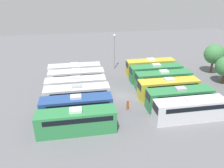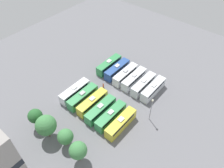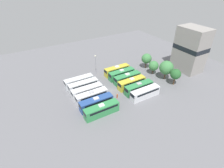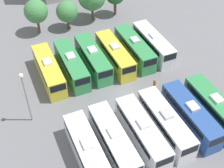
# 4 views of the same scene
# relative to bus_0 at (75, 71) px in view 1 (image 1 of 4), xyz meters

# --- Properties ---
(ground_plane) EXTENTS (109.25, 109.25, 0.00)m
(ground_plane) POSITION_rel_bus_0_xyz_m (8.82, 8.15, -1.78)
(ground_plane) COLOR slate
(bus_0) EXTENTS (2.62, 10.52, 3.59)m
(bus_0) POSITION_rel_bus_0_xyz_m (0.00, 0.00, 0.00)
(bus_0) COLOR silver
(bus_0) RESTS_ON ground_plane
(bus_1) EXTENTS (2.62, 10.52, 3.59)m
(bus_1) POSITION_rel_bus_0_xyz_m (3.39, 0.27, 0.00)
(bus_1) COLOR silver
(bus_1) RESTS_ON ground_plane
(bus_2) EXTENTS (2.62, 10.52, 3.59)m
(bus_2) POSITION_rel_bus_0_xyz_m (7.14, 0.08, 0.00)
(bus_2) COLOR silver
(bus_2) RESTS_ON ground_plane
(bus_3) EXTENTS (2.62, 10.52, 3.59)m
(bus_3) POSITION_rel_bus_0_xyz_m (10.51, 0.23, 0.00)
(bus_3) COLOR silver
(bus_3) RESTS_ON ground_plane
(bus_4) EXTENTS (2.62, 10.52, 3.59)m
(bus_4) POSITION_rel_bus_0_xyz_m (14.17, 0.03, 0.00)
(bus_4) COLOR #284C93
(bus_4) RESTS_ON ground_plane
(bus_5) EXTENTS (2.62, 10.52, 3.59)m
(bus_5) POSITION_rel_bus_0_xyz_m (17.83, -0.07, 0.00)
(bus_5) COLOR #338C4C
(bus_5) RESTS_ON ground_plane
(bus_6) EXTENTS (2.62, 10.52, 3.59)m
(bus_6) POSITION_rel_bus_0_xyz_m (-0.24, 16.29, 0.00)
(bus_6) COLOR gold
(bus_6) RESTS_ON ground_plane
(bus_7) EXTENTS (2.62, 10.52, 3.59)m
(bus_7) POSITION_rel_bus_0_xyz_m (3.32, 16.20, 0.00)
(bus_7) COLOR #338C4C
(bus_7) RESTS_ON ground_plane
(bus_8) EXTENTS (2.62, 10.52, 3.59)m
(bus_8) POSITION_rel_bus_0_xyz_m (6.92, 16.37, 0.00)
(bus_8) COLOR #338C4C
(bus_8) RESTS_ON ground_plane
(bus_9) EXTENTS (2.62, 10.52, 3.59)m
(bus_9) POSITION_rel_bus_0_xyz_m (10.50, 15.87, 0.00)
(bus_9) COLOR gold
(bus_9) RESTS_ON ground_plane
(bus_10) EXTENTS (2.62, 10.52, 3.59)m
(bus_10) POSITION_rel_bus_0_xyz_m (14.18, 16.16, 0.00)
(bus_10) COLOR #338C4C
(bus_10) RESTS_ON ground_plane
(bus_11) EXTENTS (2.62, 10.52, 3.59)m
(bus_11) POSITION_rel_bus_0_xyz_m (17.64, 16.11, 0.00)
(bus_11) COLOR silver
(bus_11) RESTS_ON ground_plane
(worker_person) EXTENTS (0.36, 0.36, 1.77)m
(worker_person) POSITION_rel_bus_0_xyz_m (13.39, 7.95, -0.96)
(worker_person) COLOR #CC4C19
(worker_person) RESTS_ON ground_plane
(light_pole) EXTENTS (0.60, 0.60, 8.14)m
(light_pole) POSITION_rel_bus_0_xyz_m (-4.70, 9.08, 3.71)
(light_pole) COLOR gray
(light_pole) RESTS_ON ground_plane
(tree_0) EXTENTS (4.24, 4.24, 6.50)m
(tree_0) POSITION_rel_bus_0_xyz_m (1.46, 29.85, 2.58)
(tree_0) COLOR brown
(tree_0) RESTS_ON ground_plane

